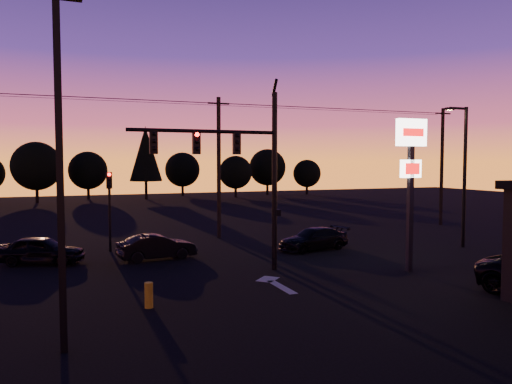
% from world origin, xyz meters
% --- Properties ---
extents(ground, '(120.00, 120.00, 0.00)m').
position_xyz_m(ground, '(0.00, 0.00, 0.00)').
color(ground, black).
rests_on(ground, ground).
extents(lane_arrow, '(1.20, 3.10, 0.01)m').
position_xyz_m(lane_arrow, '(0.50, 1.67, 0.01)').
color(lane_arrow, beige).
rests_on(lane_arrow, ground).
extents(traffic_signal_mast, '(6.79, 0.52, 8.58)m').
position_xyz_m(traffic_signal_mast, '(-0.10, 3.99, 4.94)').
color(traffic_signal_mast, black).
rests_on(traffic_signal_mast, ground).
extents(secondary_signal, '(0.30, 0.31, 4.35)m').
position_xyz_m(secondary_signal, '(-5.00, 11.49, 2.86)').
color(secondary_signal, black).
rests_on(secondary_signal, ground).
extents(parking_lot_light, '(1.25, 0.30, 9.14)m').
position_xyz_m(parking_lot_light, '(-7.50, -3.00, 5.27)').
color(parking_lot_light, black).
rests_on(parking_lot_light, ground).
extents(pylon_sign, '(1.50, 0.28, 6.80)m').
position_xyz_m(pylon_sign, '(7.00, 1.50, 4.91)').
color(pylon_sign, black).
rests_on(pylon_sign, ground).
extents(streetlight, '(1.55, 0.35, 8.00)m').
position_xyz_m(streetlight, '(13.91, 5.50, 4.42)').
color(streetlight, black).
rests_on(streetlight, ground).
extents(utility_pole_1, '(1.40, 0.26, 9.00)m').
position_xyz_m(utility_pole_1, '(2.00, 14.00, 4.59)').
color(utility_pole_1, black).
rests_on(utility_pole_1, ground).
extents(utility_pole_2, '(1.40, 0.26, 9.00)m').
position_xyz_m(utility_pole_2, '(20.00, 14.00, 4.59)').
color(utility_pole_2, black).
rests_on(utility_pole_2, ground).
extents(power_wires, '(36.00, 1.22, 0.07)m').
position_xyz_m(power_wires, '(2.00, 14.00, 8.57)').
color(power_wires, black).
rests_on(power_wires, ground).
extents(bollard, '(0.29, 0.29, 0.86)m').
position_xyz_m(bollard, '(-4.80, 0.13, 0.43)').
color(bollard, '#B69615').
rests_on(bollard, ground).
extents(tree_2, '(5.77, 5.78, 7.26)m').
position_xyz_m(tree_2, '(-10.00, 48.00, 4.37)').
color(tree_2, black).
rests_on(tree_2, ground).
extents(tree_3, '(4.95, 4.95, 6.22)m').
position_xyz_m(tree_3, '(-4.00, 52.00, 3.75)').
color(tree_3, black).
rests_on(tree_3, ground).
extents(tree_4, '(4.18, 4.18, 9.50)m').
position_xyz_m(tree_4, '(3.00, 49.00, 5.93)').
color(tree_4, black).
rests_on(tree_4, ground).
extents(tree_5, '(4.95, 4.95, 6.22)m').
position_xyz_m(tree_5, '(9.00, 54.00, 3.75)').
color(tree_5, black).
rests_on(tree_5, ground).
extents(tree_6, '(4.54, 4.54, 5.71)m').
position_xyz_m(tree_6, '(15.00, 48.00, 3.43)').
color(tree_6, black).
rests_on(tree_6, ground).
extents(tree_7, '(5.36, 5.36, 6.74)m').
position_xyz_m(tree_7, '(21.00, 51.00, 4.06)').
color(tree_7, black).
rests_on(tree_7, ground).
extents(tree_8, '(4.12, 4.12, 5.19)m').
position_xyz_m(tree_8, '(27.00, 50.00, 3.12)').
color(tree_8, black).
rests_on(tree_8, ground).
extents(car_left, '(4.28, 2.95, 1.35)m').
position_xyz_m(car_left, '(-8.39, 9.23, 0.68)').
color(car_left, black).
rests_on(car_left, ground).
extents(car_mid, '(3.99, 1.80, 1.27)m').
position_xyz_m(car_mid, '(-3.02, 8.38, 0.63)').
color(car_mid, black).
rests_on(car_mid, ground).
extents(car_right, '(4.46, 2.46, 1.22)m').
position_xyz_m(car_right, '(5.60, 7.91, 0.61)').
color(car_right, black).
rests_on(car_right, ground).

